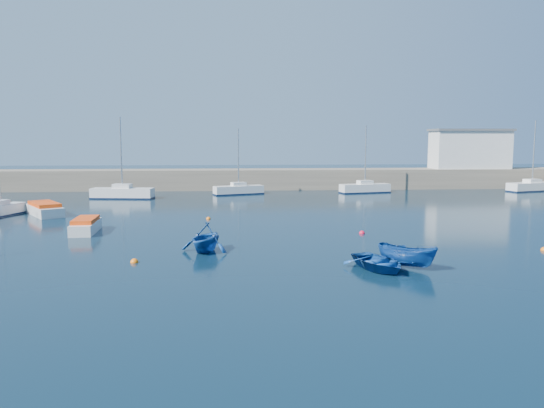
{
  "coord_description": "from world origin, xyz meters",
  "views": [
    {
      "loc": [
        -1.49,
        -23.53,
        6.65
      ],
      "look_at": [
        1.32,
        17.0,
        1.6
      ],
      "focal_mm": 35.0,
      "sensor_mm": 36.0,
      "label": 1
    }
  ],
  "objects": [
    {
      "name": "ground",
      "position": [
        0.0,
        0.0,
        0.0
      ],
      "size": [
        220.0,
        220.0,
        0.0
      ],
      "primitive_type": "plane",
      "color": "black",
      "rests_on": "ground"
    },
    {
      "name": "buoy_1",
      "position": [
        7.36,
        12.61,
        0.0
      ],
      "size": [
        0.42,
        0.42,
        0.42
      ],
      "primitive_type": "sphere",
      "color": "red",
      "rests_on": "ground"
    },
    {
      "name": "buoy_0",
      "position": [
        -6.96,
        4.84,
        0.0
      ],
      "size": [
        0.44,
        0.44,
        0.44
      ],
      "primitive_type": "sphere",
      "color": "orange",
      "rests_on": "ground"
    },
    {
      "name": "sailboat_8",
      "position": [
        35.93,
        40.73,
        0.61
      ],
      "size": [
        7.0,
        3.83,
        8.86
      ],
      "rotation": [
        0.0,
        0.0,
        1.88
      ],
      "color": "silver",
      "rests_on": "ground"
    },
    {
      "name": "motorboat_2",
      "position": [
        -18.08,
        23.38,
        0.53
      ],
      "size": [
        4.61,
        5.65,
        1.13
      ],
      "rotation": [
        0.0,
        0.0,
        0.58
      ],
      "color": "silver",
      "rests_on": "ground"
    },
    {
      "name": "sailboat_7",
      "position": [
        14.37,
        40.26,
        0.6
      ],
      "size": [
        6.43,
        3.1,
        8.21
      ],
      "rotation": [
        0.0,
        0.0,
        1.8
      ],
      "color": "silver",
      "rests_on": "ground"
    },
    {
      "name": "motorboat_1",
      "position": [
        -12.14,
        14.45,
        0.49
      ],
      "size": [
        1.76,
        4.34,
        1.04
      ],
      "rotation": [
        0.0,
        0.0,
        0.06
      ],
      "color": "silver",
      "rests_on": "ground"
    },
    {
      "name": "sailboat_6",
      "position": [
        -1.12,
        39.42,
        0.57
      ],
      "size": [
        6.12,
        3.51,
        7.82
      ],
      "rotation": [
        0.0,
        0.0,
        1.91
      ],
      "color": "silver",
      "rests_on": "ground"
    },
    {
      "name": "sailboat_5",
      "position": [
        -14.02,
        35.95,
        0.64
      ],
      "size": [
        6.97,
        2.72,
        8.96
      ],
      "rotation": [
        0.0,
        0.0,
        1.45
      ],
      "color": "silver",
      "rests_on": "ground"
    },
    {
      "name": "sailboat_3",
      "position": [
        -21.63,
        23.05,
        0.55
      ],
      "size": [
        2.7,
        4.9,
        6.4
      ],
      "rotation": [
        0.0,
        0.0,
        -0.31
      ],
      "color": "silver",
      "rests_on": "ground"
    },
    {
      "name": "harbor_office",
      "position": [
        30.0,
        46.0,
        5.1
      ],
      "size": [
        10.0,
        4.0,
        5.0
      ],
      "primitive_type": "cube",
      "color": "silver",
      "rests_on": "back_wall"
    },
    {
      "name": "buoy_2",
      "position": [
        16.88,
        6.3,
        0.0
      ],
      "size": [
        0.42,
        0.42,
        0.42
      ],
      "primitive_type": "sphere",
      "color": "orange",
      "rests_on": "ground"
    },
    {
      "name": "back_wall",
      "position": [
        0.0,
        46.0,
        1.3
      ],
      "size": [
        96.0,
        4.5,
        2.6
      ],
      "primitive_type": "cube",
      "color": "#716756",
      "rests_on": "ground"
    },
    {
      "name": "buoy_3",
      "position": [
        -3.74,
        20.08,
        0.0
      ],
      "size": [
        0.38,
        0.38,
        0.38
      ],
      "primitive_type": "sphere",
      "color": "orange",
      "rests_on": "ground"
    },
    {
      "name": "dinghy_center",
      "position": [
        5.74,
        2.41,
        0.39
      ],
      "size": [
        3.71,
        4.38,
        0.77
      ],
      "primitive_type": "imported",
      "rotation": [
        0.0,
        0.0,
        0.32
      ],
      "color": "navy",
      "rests_on": "ground"
    },
    {
      "name": "dinghy_left",
      "position": [
        -3.27,
        7.33,
        0.86
      ],
      "size": [
        3.83,
        4.08,
        1.72
      ],
      "primitive_type": "imported",
      "rotation": [
        0.0,
        0.0,
        -0.38
      ],
      "color": "navy",
      "rests_on": "ground"
    },
    {
      "name": "dinghy_right",
      "position": [
        7.29,
        2.64,
        0.63
      ],
      "size": [
        3.24,
        3.08,
        1.26
      ],
      "primitive_type": "imported",
      "rotation": [
        0.0,
        0.0,
        0.84
      ],
      "color": "navy",
      "rests_on": "ground"
    }
  ]
}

